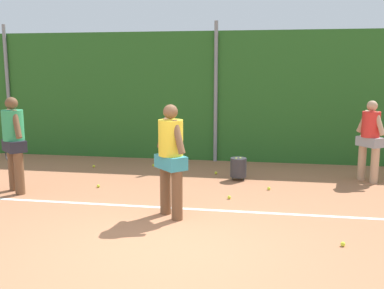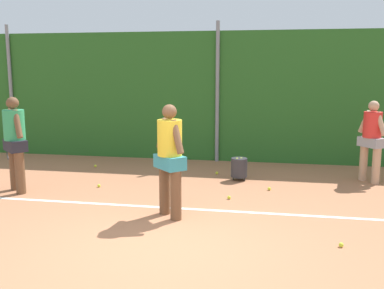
# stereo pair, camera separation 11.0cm
# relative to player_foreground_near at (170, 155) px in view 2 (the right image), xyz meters

# --- Properties ---
(ground_plane) EXTENTS (31.60, 31.60, 0.00)m
(ground_plane) POSITION_rel_player_foreground_near_xyz_m (0.20, 0.50, -1.06)
(ground_plane) COLOR #B2704C
(hedge_fence_backdrop) EXTENTS (20.54, 0.25, 3.41)m
(hedge_fence_backdrop) POSITION_rel_player_foreground_near_xyz_m (0.20, 4.78, 0.64)
(hedge_fence_backdrop) COLOR #286023
(hedge_fence_backdrop) RESTS_ON ground_plane
(fence_post_left) EXTENTS (0.10, 0.10, 3.65)m
(fence_post_left) POSITION_rel_player_foreground_near_xyz_m (-5.72, 4.61, 0.76)
(fence_post_left) COLOR gray
(fence_post_left) RESTS_ON ground_plane
(fence_post_center) EXTENTS (0.10, 0.10, 3.65)m
(fence_post_center) POSITION_rel_player_foreground_near_xyz_m (0.20, 4.61, 0.76)
(fence_post_center) COLOR gray
(fence_post_center) RESTS_ON ground_plane
(court_baseline_paint) EXTENTS (15.01, 0.10, 0.01)m
(court_baseline_paint) POSITION_rel_player_foreground_near_xyz_m (0.20, 0.44, -1.06)
(court_baseline_paint) COLOR white
(court_baseline_paint) RESTS_ON ground_plane
(player_foreground_near) EXTENTS (0.62, 0.62, 1.89)m
(player_foreground_near) POSITION_rel_player_foreground_near_xyz_m (0.00, 0.00, 0.00)
(player_foreground_near) COLOR brown
(player_foreground_near) RESTS_ON ground_plane
(player_midcourt) EXTENTS (0.71, 0.62, 1.91)m
(player_midcourt) POSITION_rel_player_foreground_near_xyz_m (-3.38, 0.94, 0.01)
(player_midcourt) COLOR brown
(player_midcourt) RESTS_ON ground_plane
(player_backcourt_far) EXTENTS (0.56, 0.62, 1.78)m
(player_backcourt_far) POSITION_rel_player_foreground_near_xyz_m (3.77, 3.03, -0.06)
(player_backcourt_far) COLOR tan
(player_backcourt_far) RESTS_ON ground_plane
(ball_hopper) EXTENTS (0.36, 0.36, 0.51)m
(ball_hopper) POSITION_rel_player_foreground_near_xyz_m (0.95, 2.66, -0.77)
(ball_hopper) COLOR #2D2D33
(ball_hopper) RESTS_ON ground_plane
(tennis_ball_0) EXTENTS (0.07, 0.07, 0.07)m
(tennis_ball_0) POSITION_rel_player_foreground_near_xyz_m (2.65, -0.84, -1.03)
(tennis_ball_0) COLOR #CCDB33
(tennis_ball_0) RESTS_ON ground_plane
(tennis_ball_3) EXTENTS (0.07, 0.07, 0.07)m
(tennis_ball_3) POSITION_rel_player_foreground_near_xyz_m (-0.32, 1.15, -1.03)
(tennis_ball_3) COLOR #CCDB33
(tennis_ball_3) RESTS_ON ground_plane
(tennis_ball_4) EXTENTS (0.07, 0.07, 0.07)m
(tennis_ball_4) POSITION_rel_player_foreground_near_xyz_m (0.40, 3.11, -1.03)
(tennis_ball_4) COLOR #CCDB33
(tennis_ball_4) RESTS_ON ground_plane
(tennis_ball_5) EXTENTS (0.07, 0.07, 0.07)m
(tennis_ball_5) POSITION_rel_player_foreground_near_xyz_m (-2.71, 3.31, -1.03)
(tennis_ball_5) COLOR #CCDB33
(tennis_ball_5) RESTS_ON ground_plane
(tennis_ball_6) EXTENTS (0.07, 0.07, 0.07)m
(tennis_ball_6) POSITION_rel_player_foreground_near_xyz_m (-1.26, 3.66, -1.03)
(tennis_ball_6) COLOR #CCDB33
(tennis_ball_6) RESTS_ON ground_plane
(tennis_ball_7) EXTENTS (0.07, 0.07, 0.07)m
(tennis_ball_7) POSITION_rel_player_foreground_near_xyz_m (1.62, 1.94, -1.03)
(tennis_ball_7) COLOR #CCDB33
(tennis_ball_7) RESTS_ON ground_plane
(tennis_ball_8) EXTENTS (0.07, 0.07, 0.07)m
(tennis_ball_8) POSITION_rel_player_foreground_near_xyz_m (-1.89, 1.53, -1.03)
(tennis_ball_8) COLOR #CCDB33
(tennis_ball_8) RESTS_ON ground_plane
(tennis_ball_10) EXTENTS (0.07, 0.07, 0.07)m
(tennis_ball_10) POSITION_rel_player_foreground_near_xyz_m (0.88, 1.17, -1.03)
(tennis_ball_10) COLOR #CCDB33
(tennis_ball_10) RESTS_ON ground_plane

